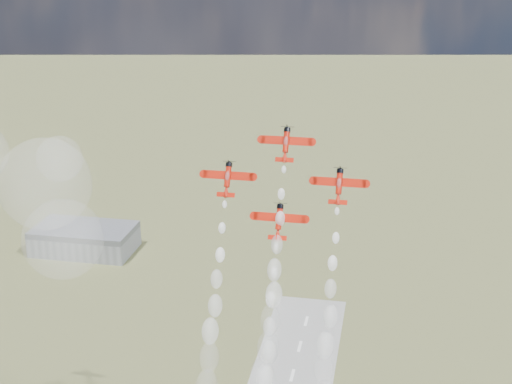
{
  "coord_description": "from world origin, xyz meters",
  "views": [
    {
      "loc": [
        29.76,
        -130.94,
        148.91
      ],
      "look_at": [
        0.82,
        16.94,
        96.08
      ],
      "focal_mm": 50.0,
      "sensor_mm": 36.0,
      "label": 1
    }
  ],
  "objects_px": {
    "plane_left": "(228,179)",
    "plane_slot": "(279,221)",
    "plane_right": "(339,185)",
    "hangar": "(85,239)",
    "plane_lead": "(286,144)"
  },
  "relations": [
    {
      "from": "plane_lead",
      "to": "plane_slot",
      "type": "distance_m",
      "value": 17.49
    },
    {
      "from": "plane_left",
      "to": "plane_lead",
      "type": "bearing_deg",
      "value": 19.23
    },
    {
      "from": "plane_slot",
      "to": "plane_left",
      "type": "bearing_deg",
      "value": 160.77
    },
    {
      "from": "plane_lead",
      "to": "plane_right",
      "type": "xyz_separation_m",
      "value": [
        12.49,
        -4.36,
        -7.58
      ]
    },
    {
      "from": "plane_slot",
      "to": "plane_right",
      "type": "bearing_deg",
      "value": 19.23
    },
    {
      "from": "plane_right",
      "to": "plane_slot",
      "type": "height_order",
      "value": "plane_right"
    },
    {
      "from": "plane_lead",
      "to": "hangar",
      "type": "bearing_deg",
      "value": 128.61
    },
    {
      "from": "hangar",
      "to": "plane_slot",
      "type": "distance_m",
      "value": 226.59
    },
    {
      "from": "plane_left",
      "to": "plane_slot",
      "type": "height_order",
      "value": "plane_left"
    },
    {
      "from": "plane_right",
      "to": "plane_slot",
      "type": "bearing_deg",
      "value": -160.77
    },
    {
      "from": "hangar",
      "to": "plane_left",
      "type": "distance_m",
      "value": 219.62
    },
    {
      "from": "hangar",
      "to": "plane_slot",
      "type": "relative_size",
      "value": 4.35
    },
    {
      "from": "plane_lead",
      "to": "plane_left",
      "type": "bearing_deg",
      "value": -160.77
    },
    {
      "from": "plane_lead",
      "to": "plane_left",
      "type": "height_order",
      "value": "plane_lead"
    },
    {
      "from": "hangar",
      "to": "plane_right",
      "type": "xyz_separation_m",
      "value": [
        139.31,
        -163.17,
        92.39
      ]
    }
  ]
}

